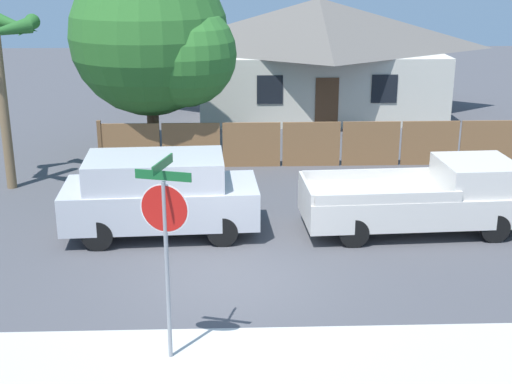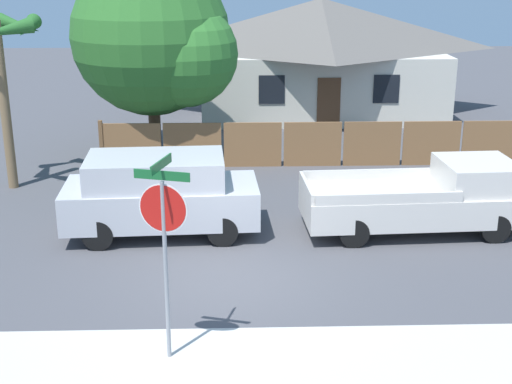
% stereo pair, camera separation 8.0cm
% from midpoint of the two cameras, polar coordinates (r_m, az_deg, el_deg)
% --- Properties ---
extents(ground_plane, '(80.00, 80.00, 0.00)m').
position_cam_midpoint_polar(ground_plane, '(14.99, -1.96, -7.11)').
color(ground_plane, '#47474C').
extents(sidewalk_strip, '(36.00, 3.20, 0.01)m').
position_cam_midpoint_polar(sidewalk_strip, '(11.84, -1.89, -14.61)').
color(sidewalk_strip, beige).
rests_on(sidewalk_strip, ground).
extents(wooden_fence, '(15.46, 0.12, 1.54)m').
position_cam_midpoint_polar(wooden_fence, '(23.01, 6.72, 3.85)').
color(wooden_fence, brown).
rests_on(wooden_fence, ground).
extents(house, '(10.64, 7.08, 4.78)m').
position_cam_midpoint_polar(house, '(30.93, 4.88, 10.95)').
color(house, beige).
rests_on(house, ground).
extents(oak_tree, '(5.37, 5.12, 6.55)m').
position_cam_midpoint_polar(oak_tree, '(23.56, -8.06, 11.95)').
color(oak_tree, brown).
rests_on(oak_tree, ground).
extents(red_suv, '(4.72, 2.26, 1.95)m').
position_cam_midpoint_polar(red_suv, '(17.24, -7.86, -0.08)').
color(red_suv, '#B7B7BC').
rests_on(red_suv, ground).
extents(orange_pickup, '(5.55, 2.31, 1.73)m').
position_cam_midpoint_polar(orange_pickup, '(17.87, 13.33, -0.46)').
color(orange_pickup, silver).
rests_on(orange_pickup, ground).
extents(stop_sign, '(0.90, 0.81, 3.46)m').
position_cam_midpoint_polar(stop_sign, '(11.42, -7.48, -2.69)').
color(stop_sign, gray).
rests_on(stop_sign, ground).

